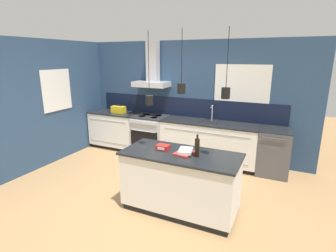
{
  "coord_description": "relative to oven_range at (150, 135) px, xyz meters",
  "views": [
    {
      "loc": [
        2.16,
        -3.54,
        2.26
      ],
      "look_at": [
        0.25,
        0.56,
        1.05
      ],
      "focal_mm": 28.0,
      "sensor_mm": 36.0,
      "label": 1
    }
  ],
  "objects": [
    {
      "name": "wall_left",
      "position": [
        -1.69,
        -0.99,
        0.85
      ],
      "size": [
        0.08,
        3.8,
        2.6
      ],
      "color": "navy",
      "rests_on": "ground_plane"
    },
    {
      "name": "oven_range",
      "position": [
        0.0,
        0.0,
        0.0
      ],
      "size": [
        0.79,
        0.66,
        0.91
      ],
      "color": "#B5B5BA",
      "rests_on": "ground_plane"
    },
    {
      "name": "bottle_on_island",
      "position": [
        1.82,
        -1.97,
        0.59
      ],
      "size": [
        0.07,
        0.07,
        0.32
      ],
      "color": "black",
      "rests_on": "kitchen_island"
    },
    {
      "name": "wall_back",
      "position": [
        0.7,
        0.31,
        0.9
      ],
      "size": [
        5.6,
        2.37,
        2.6
      ],
      "color": "navy",
      "rests_on": "ground_plane"
    },
    {
      "name": "counter_run_sink",
      "position": [
        1.42,
        0.01,
        0.01
      ],
      "size": [
        2.07,
        0.64,
        1.25
      ],
      "color": "black",
      "rests_on": "ground_plane"
    },
    {
      "name": "dishwasher",
      "position": [
        2.75,
        0.0,
        0.0
      ],
      "size": [
        0.59,
        0.65,
        0.91
      ],
      "color": "#4C4C51",
      "rests_on": "ground_plane"
    },
    {
      "name": "red_supply_box",
      "position": [
        1.27,
        -1.92,
        0.49
      ],
      "size": [
        0.19,
        0.14,
        0.07
      ],
      "color": "red",
      "rests_on": "kitchen_island"
    },
    {
      "name": "yellow_toolbox",
      "position": [
        -0.89,
        0.0,
        0.54
      ],
      "size": [
        0.34,
        0.18,
        0.19
      ],
      "color": "gold",
      "rests_on": "counter_run_left"
    },
    {
      "name": "counter_run_left",
      "position": [
        -1.01,
        0.01,
        0.01
      ],
      "size": [
        1.24,
        0.64,
        0.91
      ],
      "color": "black",
      "rests_on": "ground_plane"
    },
    {
      "name": "kitchen_island",
      "position": [
        1.57,
        -1.94,
        0.0
      ],
      "size": [
        1.71,
        0.78,
        0.91
      ],
      "color": "black",
      "rests_on": "ground_plane"
    },
    {
      "name": "book_stack",
      "position": [
        1.63,
        -1.95,
        0.49
      ],
      "size": [
        0.27,
        0.32,
        0.07
      ],
      "color": "#B2332D",
      "rests_on": "kitchen_island"
    },
    {
      "name": "ground_plane",
      "position": [
        0.74,
        -1.69,
        -0.46
      ],
      "size": [
        16.0,
        16.0,
        0.0
      ],
      "primitive_type": "plane",
      "color": "#A87F51",
      "rests_on": "ground"
    }
  ]
}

